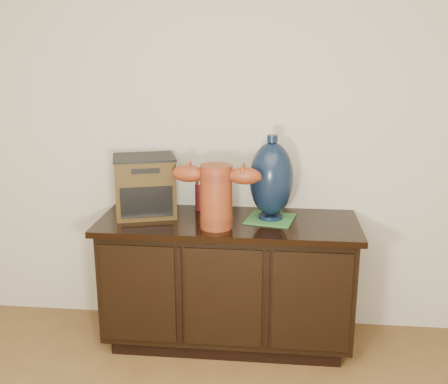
# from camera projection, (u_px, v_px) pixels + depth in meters

# --- Properties ---
(room) EXTENTS (5.00, 5.00, 5.00)m
(room) POSITION_uv_depth(u_px,v_px,m) (62.00, 367.00, 0.66)
(room) COLOR brown
(room) RESTS_ON ground
(sideboard) EXTENTS (1.46, 0.56, 0.75)m
(sideboard) POSITION_uv_depth(u_px,v_px,m) (228.00, 280.00, 3.04)
(sideboard) COLOR black
(sideboard) RESTS_ON ground
(terracotta_vessel) EXTENTS (0.49, 0.19, 0.34)m
(terracotta_vessel) POSITION_uv_depth(u_px,v_px,m) (216.00, 193.00, 2.78)
(terracotta_vessel) COLOR maroon
(terracotta_vessel) RESTS_ON sideboard
(tv_radio) EXTENTS (0.41, 0.37, 0.35)m
(tv_radio) POSITION_uv_depth(u_px,v_px,m) (145.00, 186.00, 3.00)
(tv_radio) COLOR #39290E
(tv_radio) RESTS_ON sideboard
(green_mat) EXTENTS (0.30, 0.30, 0.01)m
(green_mat) POSITION_uv_depth(u_px,v_px,m) (270.00, 219.00, 2.96)
(green_mat) COLOR #2D662F
(green_mat) RESTS_ON sideboard
(lamp_base) EXTENTS (0.29, 0.29, 0.47)m
(lamp_base) POSITION_uv_depth(u_px,v_px,m) (271.00, 179.00, 2.90)
(lamp_base) COLOR black
(lamp_base) RESTS_ON green_mat
(spray_can) EXTENTS (0.06, 0.06, 0.19)m
(spray_can) POSITION_uv_depth(u_px,v_px,m) (200.00, 194.00, 3.12)
(spray_can) COLOR maroon
(spray_can) RESTS_ON sideboard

